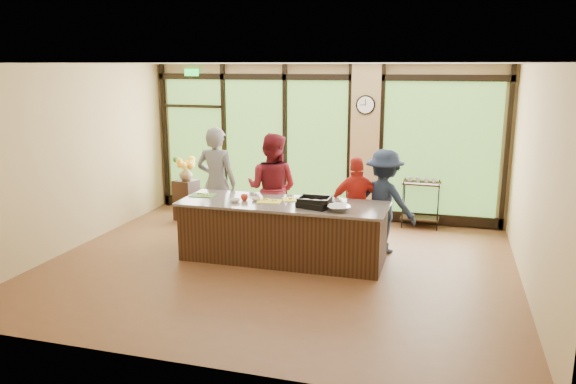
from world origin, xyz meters
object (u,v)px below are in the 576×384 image
Objects in this scene: bar_cart at (421,197)px; flower_stand at (187,200)px; cook_right at (384,202)px; cook_left at (216,183)px; island_base at (283,232)px; roasting_pan at (315,204)px.

flower_stand is at bearing -168.41° from bar_cart.
cook_right is 1.73m from bar_cart.
cook_left is 2.49× the size of flower_stand.
cook_left reaches higher than island_base.
cook_left is 3.80m from bar_cart.
flower_stand is at bearing 164.58° from roasting_pan.
roasting_pan is 0.49× the size of bar_cart.
bar_cart is at bearing -84.34° from cook_right.
roasting_pan is at bearing 69.20° from cook_right.
bar_cart is at bearing 51.41° from island_base.
cook_right reaches higher than bar_cart.
roasting_pan reaches higher than flower_stand.
roasting_pan is at bearing -15.35° from island_base.
island_base reaches higher than flower_stand.
roasting_pan is at bearing -116.29° from bar_cart.
roasting_pan is at bearing -19.94° from flower_stand.
cook_right reaches higher than roasting_pan.
island_base is at bearing -126.20° from bar_cart.
island_base is 0.76m from roasting_pan.
flower_stand is (-3.94, 0.92, -0.45)m from cook_right.
cook_right is 1.77× the size of bar_cart.
cook_left reaches higher than bar_cart.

